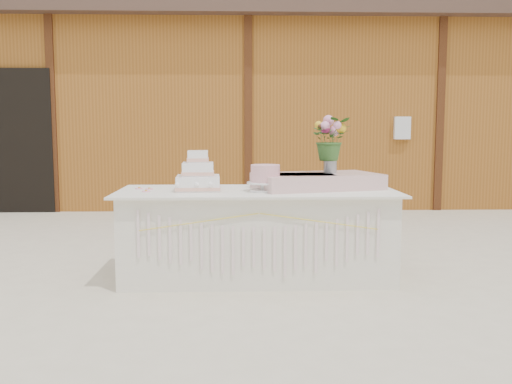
# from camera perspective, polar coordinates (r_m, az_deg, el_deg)

# --- Properties ---
(ground) EXTENTS (80.00, 80.00, 0.00)m
(ground) POSITION_cam_1_polar(r_m,az_deg,el_deg) (5.06, 0.11, -8.51)
(ground) COLOR beige
(ground) RESTS_ON ground
(barn) EXTENTS (12.60, 4.60, 3.30)m
(barn) POSITION_cam_1_polar(r_m,az_deg,el_deg) (10.89, -1.05, 8.42)
(barn) COLOR #90561E
(barn) RESTS_ON ground
(cake_table) EXTENTS (2.40, 1.00, 0.77)m
(cake_table) POSITION_cam_1_polar(r_m,az_deg,el_deg) (4.97, 0.12, -4.21)
(cake_table) COLOR white
(cake_table) RESTS_ON ground
(wedding_cake) EXTENTS (0.39, 0.39, 0.34)m
(wedding_cake) POSITION_cam_1_polar(r_m,az_deg,el_deg) (4.93, -5.81, 1.52)
(wedding_cake) COLOR white
(wedding_cake) RESTS_ON cake_table
(pink_cake_stand) EXTENTS (0.31, 0.31, 0.23)m
(pink_cake_stand) POSITION_cam_1_polar(r_m,az_deg,el_deg) (4.82, 0.94, 1.56)
(pink_cake_stand) COLOR white
(pink_cake_stand) RESTS_ON cake_table
(satin_runner) EXTENTS (1.19, 0.88, 0.13)m
(satin_runner) POSITION_cam_1_polar(r_m,az_deg,el_deg) (5.07, 6.12, 1.09)
(satin_runner) COLOR beige
(satin_runner) RESTS_ON cake_table
(flower_vase) EXTENTS (0.12, 0.12, 0.16)m
(flower_vase) POSITION_cam_1_polar(r_m,az_deg,el_deg) (5.12, 7.42, 2.78)
(flower_vase) COLOR #A5A5AA
(flower_vase) RESTS_ON satin_runner
(bouquet) EXTENTS (0.37, 0.32, 0.39)m
(bouquet) POSITION_cam_1_polar(r_m,az_deg,el_deg) (5.11, 7.47, 5.83)
(bouquet) COLOR #346026
(bouquet) RESTS_ON flower_vase
(loose_flowers) EXTENTS (0.22, 0.37, 0.02)m
(loose_flowers) POSITION_cam_1_polar(r_m,az_deg,el_deg) (5.02, -11.31, 0.29)
(loose_flowers) COLOR pink
(loose_flowers) RESTS_ON cake_table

